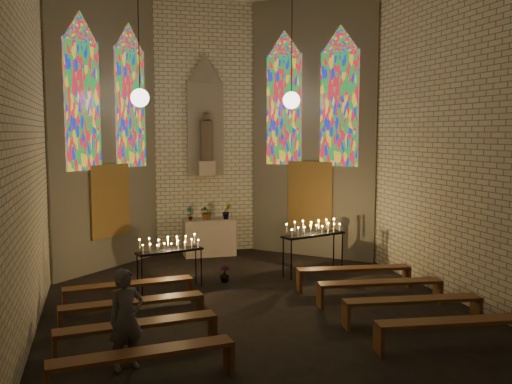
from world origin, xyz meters
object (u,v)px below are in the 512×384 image
(aisle_flower_pot, at_px, (225,274))
(votive_stand_right, at_px, (314,231))
(votive_stand_left, at_px, (170,247))
(altar, at_px, (209,237))
(visitor, at_px, (126,319))

(aisle_flower_pot, bearing_deg, votive_stand_right, 3.99)
(votive_stand_left, bearing_deg, altar, 48.50)
(aisle_flower_pot, xyz_separation_m, votive_stand_left, (-1.26, -0.26, 0.73))
(votive_stand_left, xyz_separation_m, votive_stand_right, (3.47, 0.41, 0.13))
(altar, relative_size, aisle_flower_pot, 3.72)
(altar, relative_size, votive_stand_right, 0.82)
(votive_stand_right, bearing_deg, aisle_flower_pot, 165.70)
(votive_stand_left, height_order, votive_stand_right, votive_stand_right)
(altar, xyz_separation_m, votive_stand_left, (-1.46, -3.13, 0.42))
(aisle_flower_pot, relative_size, votive_stand_right, 0.22)
(votive_stand_right, bearing_deg, visitor, -154.15)
(altar, height_order, visitor, visitor)
(votive_stand_left, distance_m, votive_stand_right, 3.50)
(aisle_flower_pot, height_order, votive_stand_right, votive_stand_right)
(votive_stand_right, distance_m, visitor, 6.38)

